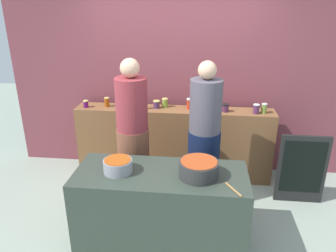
% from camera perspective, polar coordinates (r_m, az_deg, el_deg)
% --- Properties ---
extents(ground, '(12.00, 12.00, 0.00)m').
position_cam_1_polar(ground, '(3.90, -0.59, -16.46)').
color(ground, gray).
extents(storefront_wall, '(4.80, 0.12, 3.00)m').
position_cam_1_polar(storefront_wall, '(4.60, 1.52, 10.26)').
color(storefront_wall, brown).
rests_on(storefront_wall, ground).
extents(display_shelf, '(2.70, 0.36, 1.00)m').
position_cam_1_polar(display_shelf, '(4.58, 1.03, -2.96)').
color(display_shelf, brown).
rests_on(display_shelf, ground).
extents(prep_table, '(1.70, 0.70, 0.81)m').
position_cam_1_polar(prep_table, '(3.42, -1.23, -14.16)').
color(prep_table, '#2F3930').
rests_on(prep_table, ground).
extents(preserve_jar_0, '(0.07, 0.07, 0.10)m').
position_cam_1_polar(preserve_jar_0, '(4.59, -14.26, 3.79)').
color(preserve_jar_0, '#58115B').
rests_on(preserve_jar_0, display_shelf).
extents(preserve_jar_1, '(0.07, 0.07, 0.13)m').
position_cam_1_polar(preserve_jar_1, '(4.56, -10.71, 4.16)').
color(preserve_jar_1, '#98400C').
rests_on(preserve_jar_1, display_shelf).
extents(preserve_jar_2, '(0.09, 0.09, 0.14)m').
position_cam_1_polar(preserve_jar_2, '(4.46, -6.90, 4.04)').
color(preserve_jar_2, '#8B490E').
rests_on(preserve_jar_2, display_shelf).
extents(preserve_jar_3, '(0.07, 0.07, 0.11)m').
position_cam_1_polar(preserve_jar_3, '(4.39, -4.28, 3.70)').
color(preserve_jar_3, '#552B4C').
rests_on(preserve_jar_3, display_shelf).
extents(preserve_jar_4, '(0.09, 0.09, 0.11)m').
position_cam_1_polar(preserve_jar_4, '(4.42, -2.05, 3.83)').
color(preserve_jar_4, '#4D2B51').
rests_on(preserve_jar_4, display_shelf).
extents(preserve_jar_5, '(0.08, 0.08, 0.12)m').
position_cam_1_polar(preserve_jar_5, '(4.45, -0.54, 4.12)').
color(preserve_jar_5, olive).
rests_on(preserve_jar_5, display_shelf).
extents(preserve_jar_6, '(0.07, 0.07, 0.15)m').
position_cam_1_polar(preserve_jar_6, '(4.38, 3.76, 3.93)').
color(preserve_jar_6, '#B8311A').
rests_on(preserve_jar_6, display_shelf).
extents(preserve_jar_7, '(0.09, 0.09, 0.13)m').
position_cam_1_polar(preserve_jar_7, '(4.42, 5.53, 3.94)').
color(preserve_jar_7, gold).
rests_on(preserve_jar_7, display_shelf).
extents(preserve_jar_8, '(0.09, 0.09, 0.11)m').
position_cam_1_polar(preserve_jar_8, '(4.35, 7.36, 3.41)').
color(preserve_jar_8, gold).
rests_on(preserve_jar_8, display_shelf).
extents(preserve_jar_9, '(0.09, 0.09, 0.11)m').
position_cam_1_polar(preserve_jar_9, '(4.34, 10.07, 3.16)').
color(preserve_jar_9, '#4B2342').
rests_on(preserve_jar_9, display_shelf).
extents(preserve_jar_10, '(0.08, 0.08, 0.12)m').
position_cam_1_polar(preserve_jar_10, '(4.35, 15.25, 2.92)').
color(preserve_jar_10, '#52294E').
rests_on(preserve_jar_10, display_shelf).
extents(preserve_jar_11, '(0.07, 0.07, 0.13)m').
position_cam_1_polar(preserve_jar_11, '(4.40, 16.55, 3.00)').
color(preserve_jar_11, olive).
rests_on(preserve_jar_11, display_shelf).
extents(cooking_pot_left, '(0.28, 0.28, 0.13)m').
position_cam_1_polar(cooking_pot_left, '(3.22, -8.80, -6.93)').
color(cooking_pot_left, gray).
rests_on(cooking_pot_left, prep_table).
extents(cooking_pot_center, '(0.38, 0.38, 0.16)m').
position_cam_1_polar(cooking_pot_center, '(3.11, 5.43, -7.51)').
color(cooking_pot_center, '#2D2D2D').
rests_on(cooking_pot_center, prep_table).
extents(wooden_spoon, '(0.14, 0.22, 0.02)m').
position_cam_1_polar(wooden_spoon, '(2.98, 11.47, -10.90)').
color(wooden_spoon, '#9E703D').
rests_on(wooden_spoon, prep_table).
extents(cook_with_tongs, '(0.38, 0.38, 1.81)m').
position_cam_1_polar(cook_with_tongs, '(3.84, -6.17, -2.85)').
color(cook_with_tongs, brown).
rests_on(cook_with_tongs, ground).
extents(cook_in_cap, '(0.38, 0.38, 1.79)m').
position_cam_1_polar(cook_in_cap, '(3.81, 6.35, -3.26)').
color(cook_in_cap, '#0F1A38').
rests_on(cook_in_cap, ground).
extents(chalkboard_sign, '(0.58, 0.05, 0.90)m').
position_cam_1_polar(chalkboard_sign, '(4.31, 22.49, -7.06)').
color(chalkboard_sign, black).
rests_on(chalkboard_sign, ground).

